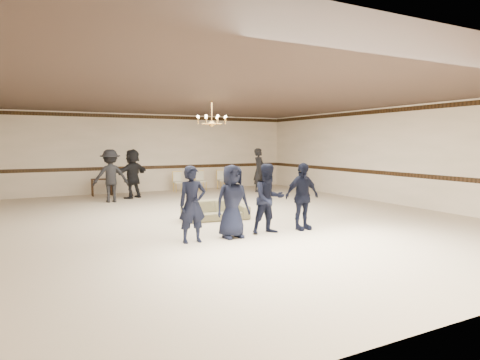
# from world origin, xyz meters

# --- Properties ---
(room) EXTENTS (12.01, 14.01, 3.21)m
(room) POSITION_xyz_m (0.00, 0.00, 1.60)
(room) COLOR #C0AE94
(room) RESTS_ON ground
(chair_rail) EXTENTS (12.00, 0.02, 0.14)m
(chair_rail) POSITION_xyz_m (0.00, 6.99, 1.00)
(chair_rail) COLOR black
(chair_rail) RESTS_ON wall_back
(crown_molding) EXTENTS (12.00, 0.02, 0.14)m
(crown_molding) POSITION_xyz_m (0.00, 6.99, 3.08)
(crown_molding) COLOR black
(crown_molding) RESTS_ON wall_back
(chandelier) EXTENTS (0.94, 0.94, 0.89)m
(chandelier) POSITION_xyz_m (0.00, 1.00, 2.88)
(chandelier) COLOR gold
(chandelier) RESTS_ON ceiling
(boy_a) EXTENTS (0.57, 0.38, 1.56)m
(boy_a) POSITION_xyz_m (-1.79, -2.12, 0.78)
(boy_a) COLOR black
(boy_a) RESTS_ON floor
(boy_b) EXTENTS (0.77, 0.51, 1.56)m
(boy_b) POSITION_xyz_m (-0.89, -2.12, 0.78)
(boy_b) COLOR black
(boy_b) RESTS_ON floor
(boy_c) EXTENTS (0.78, 0.62, 1.56)m
(boy_c) POSITION_xyz_m (0.01, -2.12, 0.78)
(boy_c) COLOR black
(boy_c) RESTS_ON floor
(boy_d) EXTENTS (0.93, 0.41, 1.56)m
(boy_d) POSITION_xyz_m (0.91, -2.12, 0.78)
(boy_d) COLOR black
(boy_d) RESTS_ON floor
(settee) EXTENTS (1.80, 0.90, 0.50)m
(settee) POSITION_xyz_m (-0.39, -0.10, 0.25)
(settee) COLOR #706D4B
(settee) RESTS_ON floor
(adult_left) EXTENTS (1.18, 0.71, 1.79)m
(adult_left) POSITION_xyz_m (-2.23, 4.51, 0.90)
(adult_left) COLOR black
(adult_left) RESTS_ON floor
(adult_mid) EXTENTS (1.68, 1.36, 1.79)m
(adult_mid) POSITION_xyz_m (-1.33, 5.21, 0.90)
(adult_mid) COLOR black
(adult_mid) RESTS_ON floor
(adult_right) EXTENTS (0.78, 0.73, 1.79)m
(adult_right) POSITION_xyz_m (3.77, 4.81, 0.90)
(adult_right) COLOR black
(adult_right) RESTS_ON floor
(banquet_chair_left) EXTENTS (0.40, 0.40, 0.83)m
(banquet_chair_left) POSITION_xyz_m (0.77, 6.24, 0.41)
(banquet_chair_left) COLOR beige
(banquet_chair_left) RESTS_ON floor
(banquet_chair_mid) EXTENTS (0.42, 0.42, 0.83)m
(banquet_chair_mid) POSITION_xyz_m (1.77, 6.24, 0.41)
(banquet_chair_mid) COLOR beige
(banquet_chair_mid) RESTS_ON floor
(banquet_chair_right) EXTENTS (0.43, 0.43, 0.83)m
(banquet_chair_right) POSITION_xyz_m (2.77, 6.24, 0.41)
(banquet_chair_right) COLOR beige
(banquet_chair_right) RESTS_ON floor
(console_table) EXTENTS (0.81, 0.41, 0.66)m
(console_table) POSITION_xyz_m (-2.23, 6.44, 0.33)
(console_table) COLOR #352011
(console_table) RESTS_ON floor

